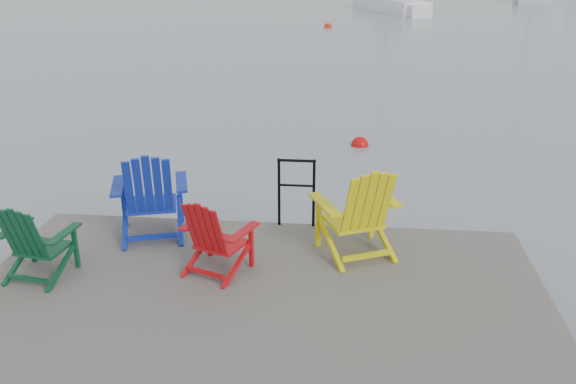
# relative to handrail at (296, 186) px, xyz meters

# --- Properties ---
(ground) EXTENTS (400.00, 400.00, 0.00)m
(ground) POSITION_rel_handrail_xyz_m (-0.25, -2.45, -1.04)
(ground) COLOR slate
(ground) RESTS_ON ground
(dock) EXTENTS (6.00, 5.00, 1.40)m
(dock) POSITION_rel_handrail_xyz_m (-0.25, -2.45, -0.69)
(dock) COLOR #302E2B
(dock) RESTS_ON ground
(handrail) EXTENTS (0.48, 0.04, 0.90)m
(handrail) POSITION_rel_handrail_xyz_m (0.00, 0.00, 0.00)
(handrail) COLOR black
(handrail) RESTS_ON dock
(chair_green) EXTENTS (0.78, 0.74, 0.89)m
(chair_green) POSITION_rel_handrail_xyz_m (-2.66, -1.59, -0.09)
(chair_green) COLOR #0B3D22
(chair_green) RESTS_ON dock
(chair_blue) EXTENTS (1.05, 1.00, 1.13)m
(chair_blue) POSITION_rel_handrail_xyz_m (-1.73, -0.49, 0.03)
(chair_blue) COLOR #0F249B
(chair_blue) RESTS_ON dock
(chair_red) EXTENTS (0.86, 0.83, 0.89)m
(chair_red) POSITION_rel_handrail_xyz_m (-0.78, -1.29, -0.09)
(chair_red) COLOR #B50D11
(chair_red) RESTS_ON dock
(chair_yellow) EXTENTS (1.09, 1.04, 1.11)m
(chair_yellow) POSITION_rel_handrail_xyz_m (0.78, -0.73, 0.02)
(chair_yellow) COLOR #D9CB0C
(chair_yellow) RESTS_ON dock
(sailboat_near) EXTENTS (4.56, 7.20, 9.93)m
(sailboat_near) POSITION_rel_handrail_xyz_m (3.04, 32.72, -0.69)
(sailboat_near) COLOR white
(sailboat_near) RESTS_ON ground
(buoy_a) EXTENTS (0.37, 0.37, 0.37)m
(buoy_a) POSITION_rel_handrail_xyz_m (0.89, 5.04, -1.04)
(buoy_a) COLOR #BD0B0B
(buoy_a) RESTS_ON ground
(buoy_b) EXTENTS (0.41, 0.41, 0.41)m
(buoy_b) POSITION_rel_handrail_xyz_m (-0.49, 24.37, -1.04)
(buoy_b) COLOR red
(buoy_b) RESTS_ON ground
(buoy_d) EXTENTS (0.35, 0.35, 0.35)m
(buoy_d) POSITION_rel_handrail_xyz_m (3.14, 36.84, -1.04)
(buoy_d) COLOR #ED410D
(buoy_d) RESTS_ON ground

